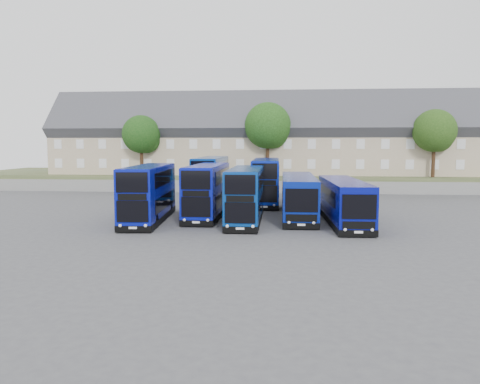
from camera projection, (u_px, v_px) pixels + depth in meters
name	position (u px, v px, depth m)	size (l,w,h in m)	color
ground	(229.00, 227.00, 33.87)	(120.00, 120.00, 0.00)	#47484D
retaining_wall	(251.00, 187.00, 57.58)	(70.00, 0.40, 1.50)	slate
earth_bank	(255.00, 179.00, 67.47)	(80.00, 20.00, 2.00)	#43522E
terrace_row	(299.00, 140.00, 62.41)	(66.00, 10.40, 11.20)	tan
dd_front_left	(149.00, 194.00, 36.27)	(3.25, 10.89, 4.27)	#08139F
dd_front_mid	(207.00, 191.00, 38.50)	(2.46, 10.69, 4.24)	#0913A6
dd_front_right	(246.00, 196.00, 35.81)	(2.41, 10.35, 4.11)	navy
dd_rear_left	(211.00, 179.00, 50.70)	(2.68, 11.41, 4.53)	navy
dd_rear_right	(266.00, 182.00, 46.98)	(2.70, 11.20, 4.44)	#081D9F
coach_east_a	(298.00, 197.00, 38.30)	(2.61, 12.36, 3.38)	#071D8E
coach_east_b	(344.00, 202.00, 35.38)	(2.90, 11.97, 3.25)	#070E8C
tree_west	(143.00, 136.00, 59.25)	(4.80, 4.80, 7.65)	#382314
tree_mid	(269.00, 127.00, 58.24)	(5.76, 5.76, 9.18)	#382314
tree_east	(435.00, 132.00, 56.05)	(5.12, 5.12, 8.16)	#382314
tree_far	(465.00, 131.00, 62.42)	(5.44, 5.44, 8.67)	#382314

